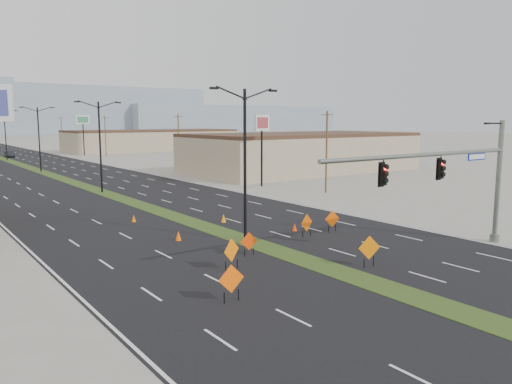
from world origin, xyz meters
TOP-DOWN VIEW (x-y plane):
  - ground at (0.00, 0.00)m, footprint 600.00×600.00m
  - road_surface at (0.00, 100.00)m, footprint 25.00×400.00m
  - median_strip at (0.00, 100.00)m, footprint 2.00×400.00m
  - building_se_near at (34.00, 45.00)m, footprint 36.00×18.00m
  - building_se_far at (38.00, 110.00)m, footprint 44.00×16.00m
  - mesa_center at (40.00, 300.00)m, footprint 220.00×50.00m
  - mesa_east at (180.00, 290.00)m, footprint 160.00×50.00m
  - signal_mast at (8.56, 2.00)m, footprint 16.30×0.60m
  - streetlight_0 at (0.00, 12.00)m, footprint 5.15×0.24m
  - streetlight_1 at (0.00, 40.00)m, footprint 5.15×0.24m
  - streetlight_2 at (0.00, 68.00)m, footprint 5.15×0.24m
  - streetlight_3 at (0.00, 96.00)m, footprint 5.15×0.24m
  - utility_pole_0 at (20.00, 25.00)m, footprint 1.60×0.20m
  - utility_pole_1 at (20.00, 60.00)m, footprint 1.60×0.20m
  - utility_pole_2 at (20.00, 95.00)m, footprint 1.60×0.20m
  - utility_pole_3 at (20.00, 130.00)m, footprint 1.60×0.20m
  - car_mid at (2.00, 104.85)m, footprint 1.52×4.05m
  - construction_sign_0 at (-7.02, 3.00)m, footprint 1.28×0.11m
  - construction_sign_1 at (-4.34, 7.05)m, footprint 1.22×0.49m
  - construction_sign_2 at (-2.00, 8.74)m, footprint 1.07×0.25m
  - construction_sign_3 at (2.00, 3.00)m, footprint 1.26×0.45m
  - construction_sign_4 at (4.04, 10.37)m, footprint 1.19×0.30m
  - construction_sign_5 at (6.51, 10.39)m, footprint 1.17×0.28m
  - cone_0 at (-3.63, 14.61)m, footprint 0.51×0.51m
  - cone_1 at (4.58, 12.27)m, footprint 0.45×0.45m
  - cone_2 at (2.06, 17.94)m, footprint 0.50×0.50m
  - cone_3 at (-3.61, 22.25)m, footprint 0.44×0.44m
  - pole_sign_east_near at (17.68, 33.80)m, footprint 2.78×1.23m
  - pole_sign_east_far at (16.88, 100.56)m, footprint 2.99×0.44m

SIDE VIEW (x-z plane):
  - ground at x=0.00m, z-range 0.00..0.00m
  - road_surface at x=0.00m, z-range -0.01..0.01m
  - median_strip at x=0.00m, z-range -0.02..0.02m
  - cone_1 at x=4.58m, z-range 0.00..0.57m
  - cone_3 at x=-3.61m, z-range 0.00..0.59m
  - cone_2 at x=2.06m, z-range 0.00..0.67m
  - cone_0 at x=-3.63m, z-range 0.00..0.68m
  - car_mid at x=2.00m, z-range 0.00..1.32m
  - construction_sign_2 at x=-2.00m, z-range 0.12..1.56m
  - construction_sign_5 at x=6.51m, z-range 0.14..1.71m
  - construction_sign_4 at x=4.04m, z-range 0.14..1.75m
  - construction_sign_0 at x=-7.02m, z-range 0.15..1.86m
  - construction_sign_1 at x=-4.34m, z-range 0.15..1.87m
  - construction_sign_3 at x=2.00m, z-range 0.16..1.91m
  - building_se_far at x=38.00m, z-range 0.00..5.00m
  - building_se_near at x=34.00m, z-range 0.00..5.50m
  - utility_pole_0 at x=20.00m, z-range 0.17..9.17m
  - utility_pole_1 at x=20.00m, z-range 0.17..9.17m
  - utility_pole_2 at x=20.00m, z-range 0.17..9.17m
  - utility_pole_3 at x=20.00m, z-range 0.17..9.17m
  - signal_mast at x=8.56m, z-range 0.79..8.79m
  - streetlight_0 at x=0.00m, z-range 0.41..10.43m
  - streetlight_1 at x=0.00m, z-range 0.41..10.43m
  - streetlight_2 at x=0.00m, z-range 0.41..10.43m
  - streetlight_3 at x=0.00m, z-range 0.41..10.43m
  - pole_sign_east_near at x=17.68m, z-range 2.68..11.32m
  - pole_sign_east_far at x=16.88m, z-range 2.87..12.03m
  - mesa_east at x=180.00m, z-range 0.00..18.00m
  - mesa_center at x=40.00m, z-range 0.00..28.00m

